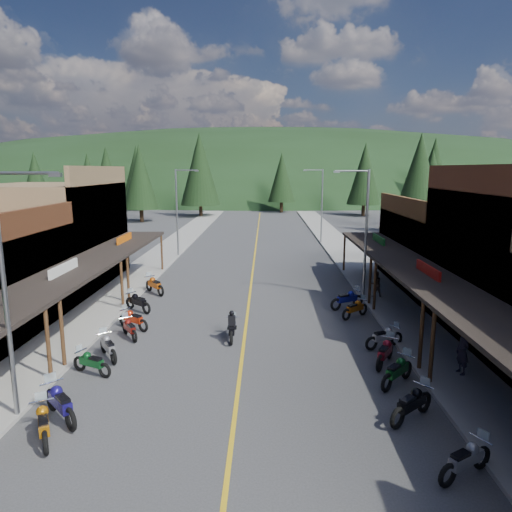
# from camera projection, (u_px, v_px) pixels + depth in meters

# --- Properties ---
(ground) EXTENTS (220.00, 220.00, 0.00)m
(ground) POSITION_uv_depth(u_px,v_px,m) (243.00, 349.00, 20.67)
(ground) COLOR #38383A
(ground) RESTS_ON ground
(centerline) EXTENTS (0.15, 90.00, 0.01)m
(centerline) POSITION_uv_depth(u_px,v_px,m) (254.00, 261.00, 40.31)
(centerline) COLOR gold
(centerline) RESTS_ON ground
(sidewalk_west) EXTENTS (3.40, 94.00, 0.15)m
(sidewalk_west) POSITION_uv_depth(u_px,v_px,m) (156.00, 260.00, 40.47)
(sidewalk_west) COLOR gray
(sidewalk_west) RESTS_ON ground
(sidewalk_east) EXTENTS (3.40, 94.00, 0.15)m
(sidewalk_east) POSITION_uv_depth(u_px,v_px,m) (353.00, 261.00, 40.13)
(sidewalk_east) COLOR gray
(sidewalk_east) RESTS_ON ground
(shop_west_3) EXTENTS (10.90, 10.20, 8.20)m
(shop_west_3) POSITION_uv_depth(u_px,v_px,m) (51.00, 235.00, 31.38)
(shop_west_3) COLOR brown
(shop_west_3) RESTS_ON ground
(shop_east_3) EXTENTS (10.90, 10.20, 6.20)m
(shop_east_3) POSITION_uv_depth(u_px,v_px,m) (453.00, 251.00, 31.02)
(shop_east_3) COLOR #4C2D16
(shop_east_3) RESTS_ON ground
(streetlight_0) EXTENTS (2.16, 0.18, 8.00)m
(streetlight_0) POSITION_uv_depth(u_px,v_px,m) (9.00, 286.00, 14.08)
(streetlight_0) COLOR gray
(streetlight_0) RESTS_ON ground
(streetlight_1) EXTENTS (2.16, 0.18, 8.00)m
(streetlight_1) POSITION_uv_depth(u_px,v_px,m) (178.00, 209.00, 41.58)
(streetlight_1) COLOR gray
(streetlight_1) RESTS_ON ground
(streetlight_2) EXTENTS (2.16, 0.18, 8.00)m
(streetlight_2) POSITION_uv_depth(u_px,v_px,m) (364.00, 229.00, 27.55)
(streetlight_2) COLOR gray
(streetlight_2) RESTS_ON ground
(streetlight_3) EXTENTS (2.16, 0.18, 8.00)m
(streetlight_3) POSITION_uv_depth(u_px,v_px,m) (321.00, 202.00, 49.15)
(streetlight_3) COLOR gray
(streetlight_3) RESTS_ON ground
(ridge_hill) EXTENTS (310.00, 140.00, 60.00)m
(ridge_hill) POSITION_uv_depth(u_px,v_px,m) (262.00, 193.00, 153.24)
(ridge_hill) COLOR black
(ridge_hill) RESTS_ON ground
(pine_0) EXTENTS (5.04, 5.04, 11.00)m
(pine_0) POSITION_uv_depth(u_px,v_px,m) (35.00, 178.00, 81.13)
(pine_0) COLOR black
(pine_0) RESTS_ON ground
(pine_1) EXTENTS (5.88, 5.88, 12.50)m
(pine_1) POSITION_uv_depth(u_px,v_px,m) (137.00, 173.00, 88.53)
(pine_1) COLOR black
(pine_1) RESTS_ON ground
(pine_2) EXTENTS (6.72, 6.72, 14.00)m
(pine_2) POSITION_uv_depth(u_px,v_px,m) (200.00, 169.00, 76.32)
(pine_2) COLOR black
(pine_2) RESTS_ON ground
(pine_3) EXTENTS (5.04, 5.04, 11.00)m
(pine_3) POSITION_uv_depth(u_px,v_px,m) (282.00, 177.00, 84.18)
(pine_3) COLOR black
(pine_3) RESTS_ON ground
(pine_4) EXTENTS (5.88, 5.88, 12.50)m
(pine_4) POSITION_uv_depth(u_px,v_px,m) (365.00, 173.00, 77.87)
(pine_4) COLOR black
(pine_4) RESTS_ON ground
(pine_5) EXTENTS (6.72, 6.72, 14.00)m
(pine_5) POSITION_uv_depth(u_px,v_px,m) (434.00, 169.00, 89.19)
(pine_5) COLOR black
(pine_5) RESTS_ON ground
(pine_7) EXTENTS (5.88, 5.88, 12.50)m
(pine_7) POSITION_uv_depth(u_px,v_px,m) (107.00, 173.00, 94.58)
(pine_7) COLOR black
(pine_7) RESTS_ON ground
(pine_8) EXTENTS (4.48, 4.48, 10.00)m
(pine_8) POSITION_uv_depth(u_px,v_px,m) (89.00, 185.00, 59.26)
(pine_8) COLOR black
(pine_8) RESTS_ON ground
(pine_9) EXTENTS (4.93, 4.93, 10.80)m
(pine_9) POSITION_uv_depth(u_px,v_px,m) (431.00, 181.00, 63.18)
(pine_9) COLOR black
(pine_9) RESTS_ON ground
(pine_10) EXTENTS (5.38, 5.38, 11.60)m
(pine_10) POSITION_uv_depth(u_px,v_px,m) (140.00, 177.00, 68.85)
(pine_10) COLOR black
(pine_10) RESTS_ON ground
(pine_11) EXTENTS (5.82, 5.82, 12.40)m
(pine_11) POSITION_uv_depth(u_px,v_px,m) (419.00, 176.00, 56.24)
(pine_11) COLOR black
(pine_11) RESTS_ON ground
(bike_west_4) EXTENTS (1.64, 2.21, 1.22)m
(bike_west_4) POSITION_uv_depth(u_px,v_px,m) (43.00, 422.00, 13.57)
(bike_west_4) COLOR #A7610B
(bike_west_4) RESTS_ON ground
(bike_west_5) EXTENTS (2.18, 2.23, 1.34)m
(bike_west_5) POSITION_uv_depth(u_px,v_px,m) (60.00, 401.00, 14.65)
(bike_west_5) COLOR navy
(bike_west_5) RESTS_ON ground
(bike_west_6) EXTENTS (2.01, 1.42, 1.10)m
(bike_west_6) POSITION_uv_depth(u_px,v_px,m) (91.00, 362.00, 17.96)
(bike_west_6) COLOR #0E481C
(bike_west_6) RESTS_ON ground
(bike_west_7) EXTENTS (1.73, 2.07, 1.17)m
(bike_west_7) POSITION_uv_depth(u_px,v_px,m) (108.00, 346.00, 19.48)
(bike_west_7) COLOR gray
(bike_west_7) RESTS_ON ground
(bike_west_8) EXTENTS (1.59, 1.91, 1.08)m
(bike_west_8) POSITION_uv_depth(u_px,v_px,m) (130.00, 328.00, 21.84)
(bike_west_8) COLOR maroon
(bike_west_8) RESTS_ON ground
(bike_west_9) EXTENTS (2.07, 1.69, 1.16)m
(bike_west_9) POSITION_uv_depth(u_px,v_px,m) (133.00, 318.00, 23.06)
(bike_west_9) COLOR red
(bike_west_9) RESTS_ON ground
(bike_west_10) EXTENTS (2.12, 1.90, 1.23)m
(bike_west_10) POSITION_uv_depth(u_px,v_px,m) (138.00, 301.00, 25.93)
(bike_west_10) COLOR black
(bike_west_10) RESTS_ON ground
(bike_west_11) EXTENTS (2.05, 2.20, 1.29)m
(bike_west_11) POSITION_uv_depth(u_px,v_px,m) (154.00, 284.00, 29.62)
(bike_west_11) COLOR #B44C0C
(bike_west_11) RESTS_ON ground
(bike_east_4) EXTENTS (2.05, 1.62, 1.14)m
(bike_east_4) POSITION_uv_depth(u_px,v_px,m) (466.00, 458.00, 11.93)
(bike_east_4) COLOR gray
(bike_east_4) RESTS_ON ground
(bike_east_5) EXTENTS (2.13, 1.98, 1.25)m
(bike_east_5) POSITION_uv_depth(u_px,v_px,m) (412.00, 402.00, 14.67)
(bike_east_5) COLOR black
(bike_east_5) RESTS_ON ground
(bike_east_6) EXTENTS (2.00, 2.05, 1.23)m
(bike_east_6) POSITION_uv_depth(u_px,v_px,m) (397.00, 370.00, 17.07)
(bike_east_6) COLOR #0D4217
(bike_east_6) RESTS_ON ground
(bike_east_7) EXTENTS (1.68, 2.20, 1.22)m
(bike_east_7) POSITION_uv_depth(u_px,v_px,m) (385.00, 351.00, 18.85)
(bike_east_7) COLOR maroon
(bike_east_7) RESTS_ON ground
(bike_east_8) EXTENTS (2.09, 1.45, 1.14)m
(bike_east_8) POSITION_uv_depth(u_px,v_px,m) (384.00, 336.00, 20.64)
(bike_east_8) COLOR #9A999E
(bike_east_8) RESTS_ON ground
(bike_east_9) EXTENTS (1.96, 1.82, 1.15)m
(bike_east_9) POSITION_uv_depth(u_px,v_px,m) (355.00, 308.00, 24.84)
(bike_east_9) COLOR #AA520C
(bike_east_9) RESTS_ON ground
(bike_east_10) EXTENTS (2.31, 1.71, 1.27)m
(bike_east_10) POSITION_uv_depth(u_px,v_px,m) (347.00, 298.00, 26.44)
(bike_east_10) COLOR navy
(bike_east_10) RESTS_ON ground
(rider_on_bike) EXTENTS (0.69, 2.00, 1.52)m
(rider_on_bike) POSITION_uv_depth(u_px,v_px,m) (232.00, 328.00, 21.65)
(rider_on_bike) COLOR black
(rider_on_bike) RESTS_ON ground
(pedestrian_east_a) EXTENTS (0.54, 0.73, 1.81)m
(pedestrian_east_a) POSITION_uv_depth(u_px,v_px,m) (463.00, 352.00, 17.66)
(pedestrian_east_a) COLOR black
(pedestrian_east_a) RESTS_ON sidewalk_east
(pedestrian_east_b) EXTENTS (0.88, 0.63, 1.63)m
(pedestrian_east_b) POSITION_uv_depth(u_px,v_px,m) (375.00, 284.00, 28.40)
(pedestrian_east_b) COLOR brown
(pedestrian_east_b) RESTS_ON sidewalk_east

